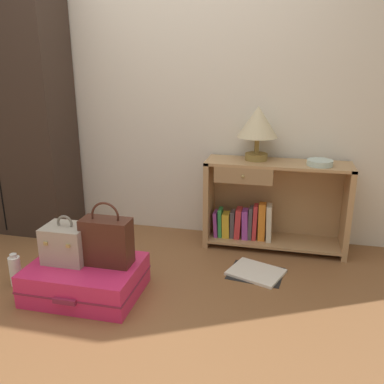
{
  "coord_description": "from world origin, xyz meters",
  "views": [
    {
      "loc": [
        0.94,
        -1.78,
        1.4
      ],
      "look_at": [
        0.33,
        0.83,
        0.55
      ],
      "focal_mm": 38.42,
      "sensor_mm": 36.0,
      "label": 1
    }
  ],
  "objects_px": {
    "bookshelf": "(269,206)",
    "table_lamp": "(258,124)",
    "suitcase_large": "(86,279)",
    "handbag": "(107,241)",
    "open_book_on_floor": "(256,272)",
    "bowl": "(320,163)",
    "wardrobe": "(8,105)",
    "train_case": "(67,243)",
    "bottle": "(15,270)"
  },
  "relations": [
    {
      "from": "bookshelf",
      "to": "table_lamp",
      "type": "relative_size",
      "value": 2.66
    },
    {
      "from": "suitcase_large",
      "to": "handbag",
      "type": "bearing_deg",
      "value": 17.3
    },
    {
      "from": "table_lamp",
      "to": "handbag",
      "type": "xyz_separation_m",
      "value": [
        -0.81,
        -0.96,
        -0.6
      ]
    },
    {
      "from": "bookshelf",
      "to": "open_book_on_floor",
      "type": "height_order",
      "value": "bookshelf"
    },
    {
      "from": "bookshelf",
      "to": "suitcase_large",
      "type": "relative_size",
      "value": 1.58
    },
    {
      "from": "handbag",
      "to": "bowl",
      "type": "bearing_deg",
      "value": 35.04
    },
    {
      "from": "wardrobe",
      "to": "table_lamp",
      "type": "xyz_separation_m",
      "value": [
        2.03,
        0.09,
        -0.1
      ]
    },
    {
      "from": "wardrobe",
      "to": "train_case",
      "type": "height_order",
      "value": "wardrobe"
    },
    {
      "from": "bookshelf",
      "to": "bowl",
      "type": "bearing_deg",
      "value": -8.37
    },
    {
      "from": "table_lamp",
      "to": "open_book_on_floor",
      "type": "relative_size",
      "value": 0.95
    },
    {
      "from": "wardrobe",
      "to": "bottle",
      "type": "relative_size",
      "value": 9.57
    },
    {
      "from": "bookshelf",
      "to": "bottle",
      "type": "distance_m",
      "value": 1.87
    },
    {
      "from": "table_lamp",
      "to": "handbag",
      "type": "bearing_deg",
      "value": -130.15
    },
    {
      "from": "bowl",
      "to": "suitcase_large",
      "type": "distance_m",
      "value": 1.8
    },
    {
      "from": "bookshelf",
      "to": "train_case",
      "type": "height_order",
      "value": "bookshelf"
    },
    {
      "from": "wardrobe",
      "to": "handbag",
      "type": "xyz_separation_m",
      "value": [
        1.22,
        -0.87,
        -0.7
      ]
    },
    {
      "from": "train_case",
      "to": "handbag",
      "type": "height_order",
      "value": "handbag"
    },
    {
      "from": "train_case",
      "to": "bottle",
      "type": "xyz_separation_m",
      "value": [
        -0.38,
        -0.03,
        -0.22
      ]
    },
    {
      "from": "bowl",
      "to": "bottle",
      "type": "relative_size",
      "value": 0.83
    },
    {
      "from": "bookshelf",
      "to": "wardrobe",
      "type": "bearing_deg",
      "value": -178.06
    },
    {
      "from": "wardrobe",
      "to": "open_book_on_floor",
      "type": "xyz_separation_m",
      "value": [
        2.1,
        -0.41,
        -1.05
      ]
    },
    {
      "from": "table_lamp",
      "to": "suitcase_large",
      "type": "bearing_deg",
      "value": -133.39
    },
    {
      "from": "wardrobe",
      "to": "open_book_on_floor",
      "type": "height_order",
      "value": "wardrobe"
    },
    {
      "from": "bowl",
      "to": "open_book_on_floor",
      "type": "xyz_separation_m",
      "value": [
        -0.39,
        -0.44,
        -0.7
      ]
    },
    {
      "from": "bookshelf",
      "to": "bottle",
      "type": "bearing_deg",
      "value": -147.7
    },
    {
      "from": "table_lamp",
      "to": "bottle",
      "type": "distance_m",
      "value": 1.96
    },
    {
      "from": "suitcase_large",
      "to": "open_book_on_floor",
      "type": "bearing_deg",
      "value": 26.06
    },
    {
      "from": "bowl",
      "to": "wardrobe",
      "type": "bearing_deg",
      "value": -179.49
    },
    {
      "from": "handbag",
      "to": "bottle",
      "type": "distance_m",
      "value": 0.69
    },
    {
      "from": "table_lamp",
      "to": "bowl",
      "type": "bearing_deg",
      "value": -8.72
    },
    {
      "from": "suitcase_large",
      "to": "train_case",
      "type": "xyz_separation_m",
      "value": [
        -0.12,
        0.02,
        0.22
      ]
    },
    {
      "from": "suitcase_large",
      "to": "handbag",
      "type": "height_order",
      "value": "handbag"
    },
    {
      "from": "bookshelf",
      "to": "handbag",
      "type": "distance_m",
      "value": 1.32
    },
    {
      "from": "wardrobe",
      "to": "open_book_on_floor",
      "type": "distance_m",
      "value": 2.39
    },
    {
      "from": "bookshelf",
      "to": "train_case",
      "type": "xyz_separation_m",
      "value": [
        -1.19,
        -0.96,
        -0.01
      ]
    },
    {
      "from": "bookshelf",
      "to": "bowl",
      "type": "relative_size",
      "value": 5.84
    },
    {
      "from": "suitcase_large",
      "to": "table_lamp",
      "type": "bearing_deg",
      "value": 46.61
    },
    {
      "from": "wardrobe",
      "to": "table_lamp",
      "type": "distance_m",
      "value": 2.04
    },
    {
      "from": "wardrobe",
      "to": "suitcase_large",
      "type": "distance_m",
      "value": 1.71
    },
    {
      "from": "bookshelf",
      "to": "bowl",
      "type": "distance_m",
      "value": 0.51
    },
    {
      "from": "suitcase_large",
      "to": "handbag",
      "type": "relative_size",
      "value": 1.7
    },
    {
      "from": "bottle",
      "to": "open_book_on_floor",
      "type": "height_order",
      "value": "bottle"
    },
    {
      "from": "train_case",
      "to": "open_book_on_floor",
      "type": "relative_size",
      "value": 0.71
    },
    {
      "from": "wardrobe",
      "to": "suitcase_large",
      "type": "relative_size",
      "value": 3.1
    },
    {
      "from": "bookshelf",
      "to": "bottle",
      "type": "relative_size",
      "value": 4.87
    },
    {
      "from": "train_case",
      "to": "table_lamp",
      "type": "bearing_deg",
      "value": 42.44
    },
    {
      "from": "bottle",
      "to": "train_case",
      "type": "bearing_deg",
      "value": 4.38
    },
    {
      "from": "train_case",
      "to": "handbag",
      "type": "relative_size",
      "value": 0.75
    },
    {
      "from": "bookshelf",
      "to": "handbag",
      "type": "height_order",
      "value": "bookshelf"
    },
    {
      "from": "table_lamp",
      "to": "train_case",
      "type": "distance_m",
      "value": 1.59
    }
  ]
}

